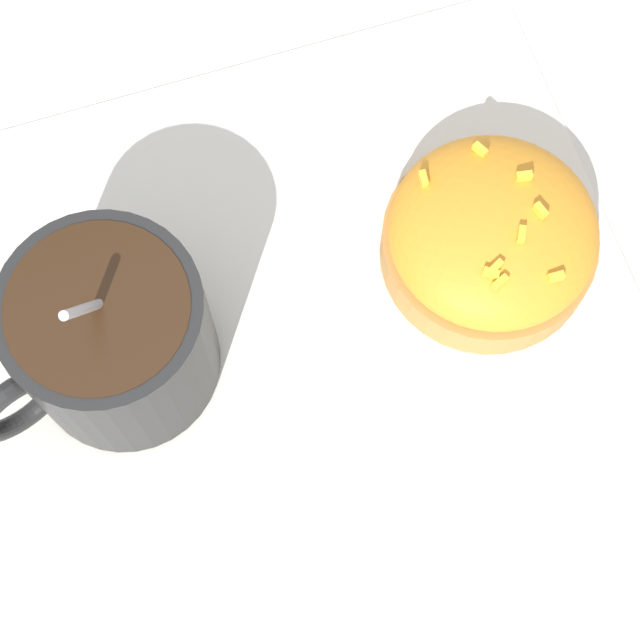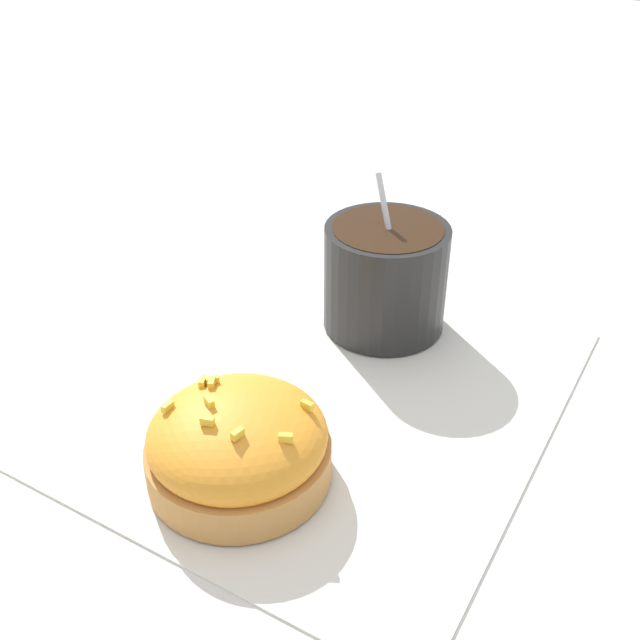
# 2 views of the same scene
# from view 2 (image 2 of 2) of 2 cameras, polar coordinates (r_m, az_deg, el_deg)

# --- Properties ---
(ground_plane) EXTENTS (3.00, 3.00, 0.00)m
(ground_plane) POSITION_cam_2_polar(r_m,az_deg,el_deg) (0.48, -0.66, -5.16)
(ground_plane) COLOR silver
(paper_napkin) EXTENTS (0.31, 0.30, 0.00)m
(paper_napkin) POSITION_cam_2_polar(r_m,az_deg,el_deg) (0.48, -0.66, -5.02)
(paper_napkin) COLOR white
(paper_napkin) RESTS_ON ground_plane
(coffee_cup) EXTENTS (0.11, 0.08, 0.11)m
(coffee_cup) POSITION_cam_2_polar(r_m,az_deg,el_deg) (0.52, 5.03, 3.69)
(coffee_cup) COLOR black
(coffee_cup) RESTS_ON paper_napkin
(frosted_pastry) EXTENTS (0.10, 0.10, 0.05)m
(frosted_pastry) POSITION_cam_2_polar(r_m,az_deg,el_deg) (0.40, -6.27, -9.38)
(frosted_pastry) COLOR #C18442
(frosted_pastry) RESTS_ON paper_napkin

